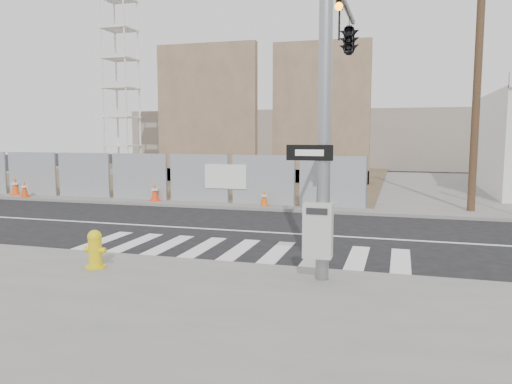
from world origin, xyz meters
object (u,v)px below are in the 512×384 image
(signal_pole, at_px, (342,58))
(traffic_cone_c, at_px, (155,192))
(crane_tower, at_px, (120,46))
(traffic_cone_d, at_px, (264,198))
(traffic_cone_a, at_px, (15,186))
(traffic_cone_b, at_px, (25,189))
(fire_hydrant, at_px, (95,249))

(signal_pole, xyz_separation_m, traffic_cone_c, (-8.62, 6.77, -4.29))
(crane_tower, xyz_separation_m, traffic_cone_c, (8.87, -12.28, -8.54))
(crane_tower, xyz_separation_m, traffic_cone_d, (13.76, -12.40, -8.59))
(traffic_cone_a, distance_m, traffic_cone_b, 1.31)
(traffic_cone_a, height_order, traffic_cone_b, traffic_cone_a)
(fire_hydrant, height_order, traffic_cone_c, fire_hydrant)
(signal_pole, distance_m, fire_hydrant, 7.19)
(fire_hydrant, bearing_deg, signal_pole, 26.23)
(crane_tower, height_order, traffic_cone_c, crane_tower)
(crane_tower, height_order, traffic_cone_b, crane_tower)
(signal_pole, height_order, traffic_cone_d, signal_pole)
(signal_pole, bearing_deg, traffic_cone_a, 156.53)
(traffic_cone_d, bearing_deg, fire_hydrant, -96.10)
(signal_pole, bearing_deg, traffic_cone_d, 119.35)
(crane_tower, bearing_deg, traffic_cone_d, -42.03)
(crane_tower, bearing_deg, signal_pole, -47.43)
(fire_hydrant, relative_size, traffic_cone_d, 1.30)
(signal_pole, height_order, fire_hydrant, signal_pole)
(traffic_cone_a, bearing_deg, traffic_cone_d, -1.41)
(fire_hydrant, bearing_deg, traffic_cone_a, 129.67)
(traffic_cone_a, height_order, traffic_cone_d, traffic_cone_a)
(traffic_cone_b, distance_m, traffic_cone_d, 11.15)
(traffic_cone_c, distance_m, traffic_cone_d, 4.89)
(signal_pole, distance_m, traffic_cone_b, 16.71)
(traffic_cone_a, xyz_separation_m, traffic_cone_c, (7.38, -0.18, -0.02))
(signal_pole, height_order, traffic_cone_a, signal_pole)
(traffic_cone_b, bearing_deg, traffic_cone_d, 1.96)
(traffic_cone_b, xyz_separation_m, traffic_cone_d, (11.14, 0.38, -0.05))
(signal_pole, bearing_deg, traffic_cone_b, 157.17)
(signal_pole, relative_size, traffic_cone_c, 9.31)
(crane_tower, relative_size, traffic_cone_d, 28.65)
(traffic_cone_d, bearing_deg, crane_tower, 137.97)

